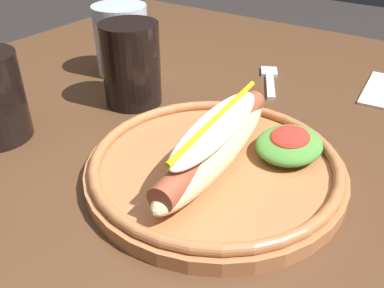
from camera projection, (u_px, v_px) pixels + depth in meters
The scene contains 5 objects.
dining_table at pixel (133, 215), 0.56m from camera, with size 1.19×0.91×0.74m.
hot_dog_plate at pixel (219, 159), 0.45m from camera, with size 0.28×0.28×0.08m.
fork at pixel (270, 79), 0.67m from camera, with size 0.12×0.07×0.00m.
water_cup at pixel (122, 40), 0.68m from camera, with size 0.09×0.09×0.11m, color silver.
extra_cup at pixel (131, 64), 0.58m from camera, with size 0.08×0.08×0.11m, color black.
Camera 1 is at (-0.30, -0.30, 1.01)m, focal length 39.09 mm.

